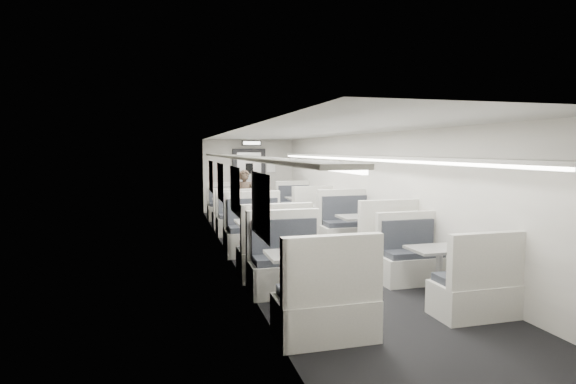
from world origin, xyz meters
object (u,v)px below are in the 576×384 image
booth_right_d (439,272)px  vestibule_door (249,181)px  booth_right_a (302,210)px  passenger (245,200)px  exit_sign (251,143)px  booth_right_c (363,236)px  booth_left_c (263,242)px  booth_right_b (324,220)px  booth_left_d (303,282)px  booth_left_b (243,225)px  booth_left_a (228,211)px

booth_right_d → vestibule_door: 9.42m
booth_right_a → booth_right_d: (0.00, -6.54, -0.02)m
passenger → exit_sign: size_ratio=2.50×
vestibule_door → passenger: bearing=-102.1°
booth_right_c → passenger: 3.94m
booth_left_c → booth_right_b: 3.11m
booth_right_b → booth_right_d: booth_right_b is taller
booth_left_c → exit_sign: bearing=81.2°
booth_left_d → booth_right_c: 3.26m
booth_right_c → passenger: (-1.71, 3.53, 0.37)m
passenger → booth_left_c: bearing=-79.0°
booth_right_c → passenger: bearing=115.8°
booth_left_c → booth_right_d: booth_left_c is taller
booth_left_b → exit_sign: (1.00, 4.24, 1.91)m
booth_left_c → booth_right_a: booth_left_c is taller
booth_left_a → booth_right_b: bearing=-49.5°
vestibule_door → booth_right_a: bearing=-70.4°
booth_left_b → booth_left_c: 2.23m
booth_left_d → vestibule_door: size_ratio=1.05×
booth_left_d → passenger: passenger is taller
booth_right_a → exit_sign: (-1.00, 2.32, 1.90)m
booth_right_b → booth_left_d: bearing=-112.4°
booth_right_d → booth_left_c: bearing=130.0°
booth_left_d → passenger: size_ratio=1.43×
booth_left_a → booth_right_c: booth_right_c is taller
booth_left_a → booth_right_d: booth_left_a is taller
booth_left_c → booth_right_d: size_ratio=1.14×
booth_right_b → booth_right_c: size_ratio=0.92×
booth_left_b → booth_right_a: 2.77m
booth_left_c → exit_sign: (1.00, 6.47, 1.87)m
booth_left_a → booth_right_a: (2.00, -0.57, 0.02)m
booth_right_a → booth_right_d: booth_right_a is taller
booth_right_c → vestibule_door: 6.94m
passenger → vestibule_door: size_ratio=0.74×
exit_sign → vestibule_door: bearing=90.0°
booth_left_b → booth_left_c: (0.00, -2.23, 0.04)m
booth_left_c → booth_right_a: (2.00, 4.15, -0.03)m
vestibule_door → exit_sign: bearing=-90.0°
booth_right_a → booth_right_c: booth_right_c is taller
passenger → booth_right_d: bearing=-58.6°
booth_right_b → booth_right_d: size_ratio=1.03×
booth_right_d → exit_sign: (-1.00, 8.86, 1.92)m
booth_left_a → booth_right_a: bearing=-15.9°
passenger → vestibule_door: (0.71, 3.31, 0.26)m
booth_right_b → booth_right_c: (0.00, -2.27, 0.03)m
booth_right_b → vestibule_door: (-1.00, 4.57, 0.67)m
booth_left_b → booth_right_a: size_ratio=0.97×
booth_right_d → vestibule_door: vestibule_door is taller
booth_right_a → booth_right_b: booth_right_a is taller
vestibule_door → booth_right_b: bearing=-77.7°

